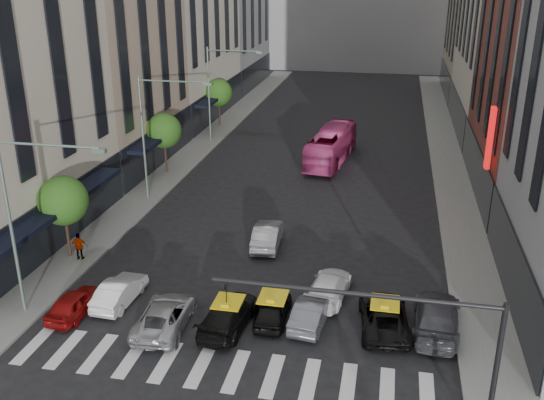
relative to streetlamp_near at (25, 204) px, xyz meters
The scene contains 24 objects.
ground 12.32m from the streetlamp_near, 21.72° to the right, with size 160.00×160.00×0.00m, color black.
sidewalk_left 26.69m from the streetlamp_near, 93.21° to the left, with size 3.00×96.00×0.15m, color slate.
sidewalk_right 34.27m from the streetlamp_near, 50.35° to the left, with size 3.00×96.00×0.15m, color slate.
building_left_b 25.72m from the streetlamp_near, 106.16° to the left, with size 8.00×16.00×24.00m, color tan.
tree_near 6.65m from the streetlamp_near, 106.32° to the left, with size 2.88×2.88×4.95m.
tree_mid 22.18m from the streetlamp_near, 94.56° to the left, with size 2.88×2.88×4.95m.
tree_far 38.11m from the streetlamp_near, 92.65° to the left, with size 2.88×2.88×4.95m.
streetlamp_near is the anchor object (origin of this frame).
streetlamp_mid 16.00m from the streetlamp_near, 90.00° to the left, with size 5.38×0.25×9.00m.
streetlamp_far 32.00m from the streetlamp_near, 90.00° to the left, with size 5.38×0.25×9.00m.
traffic_signal 18.48m from the streetlamp_near, 15.74° to the right, with size 10.10×0.20×6.00m.
liberty_sign 27.73m from the streetlamp_near, 35.24° to the left, with size 0.30×0.70×4.00m.
car_red 5.54m from the streetlamp_near, 11.72° to the left, with size 1.49×3.72×1.27m, color maroon.
car_white_front 6.49m from the streetlamp_near, 28.44° to the left, with size 1.40×4.01×1.32m, color silver.
car_silver 8.32m from the streetlamp_near, ahead, with size 2.21×4.80×1.33m, color #A4A4A9.
taxi_left 10.82m from the streetlamp_near, ahead, with size 1.92×4.71×1.37m, color black.
taxi_center 12.68m from the streetlamp_near, ahead, with size 1.50×3.72×1.27m, color black.
car_grey_mid 14.41m from the streetlamp_near, ahead, with size 1.40×4.02×1.33m, color #494A51.
taxi_right 17.68m from the streetlamp_near, ahead, with size 2.23×4.83×1.34m, color black.
car_grey_curb 20.01m from the streetlamp_near, ahead, with size 2.14×5.26×1.53m, color #414349.
car_row2_left 14.67m from the streetlamp_near, 46.79° to the left, with size 1.55×4.45×1.47m, color #97969B.
car_row2_right 15.45m from the streetlamp_near, 17.84° to the left, with size 1.83×4.50×1.31m, color white.
bus 30.47m from the streetlamp_near, 67.84° to the left, with size 2.46×10.51×2.93m, color #D03D84.
pedestrian_far 7.57m from the streetlamp_near, 99.14° to the left, with size 0.97×0.40×1.65m, color gray.
Camera 1 is at (6.41, -19.32, 16.31)m, focal length 40.00 mm.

